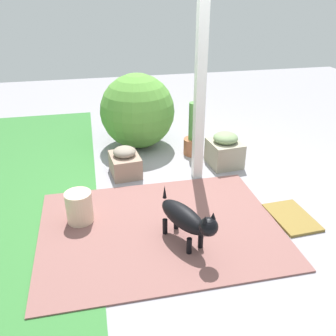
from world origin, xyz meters
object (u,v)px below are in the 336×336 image
(stone_planter_nearest, at_px, (225,150))
(ceramic_urn, at_px, (79,208))
(round_shrub, at_px, (137,111))
(doormat, at_px, (292,217))
(dog, at_px, (186,219))
(terracotta_pot_tall, at_px, (194,136))
(porch_pillar, at_px, (200,88))
(stone_planter_mid, at_px, (125,162))

(stone_planter_nearest, height_order, ceramic_urn, stone_planter_nearest)
(round_shrub, relative_size, doormat, 1.85)
(dog, height_order, ceramic_urn, dog)
(terracotta_pot_tall, bearing_deg, ceramic_urn, 130.99)
(porch_pillar, bearing_deg, doormat, -147.18)
(stone_planter_nearest, bearing_deg, stone_planter_mid, 89.85)
(stone_planter_nearest, relative_size, doormat, 0.81)
(round_shrub, height_order, doormat, round_shrub)
(porch_pillar, relative_size, ceramic_urn, 6.58)
(dog, bearing_deg, porch_pillar, -20.43)
(porch_pillar, height_order, doormat, porch_pillar)
(porch_pillar, xyz_separation_m, doormat, (-1.12, -0.72, -1.14))
(stone_planter_nearest, relative_size, stone_planter_mid, 0.99)
(porch_pillar, distance_m, terracotta_pot_tall, 1.12)
(stone_planter_nearest, distance_m, dog, 1.81)
(porch_pillar, xyz_separation_m, ceramic_urn, (-0.72, 1.46, -0.98))
(stone_planter_nearest, bearing_deg, dog, 148.64)
(dog, bearing_deg, doormat, -81.79)
(porch_pillar, xyz_separation_m, stone_planter_mid, (0.25, 0.89, -0.99))
(stone_planter_nearest, bearing_deg, porch_pillar, 118.16)
(terracotta_pot_tall, relative_size, dog, 1.07)
(round_shrub, distance_m, ceramic_urn, 2.09)
(stone_planter_mid, bearing_deg, doormat, -130.34)
(stone_planter_mid, height_order, terracotta_pot_tall, terracotta_pot_tall)
(round_shrub, distance_m, terracotta_pot_tall, 0.91)
(stone_planter_nearest, height_order, dog, dog)
(stone_planter_nearest, height_order, doormat, stone_planter_nearest)
(porch_pillar, relative_size, round_shrub, 2.12)
(round_shrub, distance_m, doormat, 2.68)
(stone_planter_mid, relative_size, ceramic_urn, 1.39)
(terracotta_pot_tall, distance_m, dog, 2.07)
(stone_planter_nearest, relative_size, ceramic_urn, 1.37)
(stone_planter_nearest, xyz_separation_m, ceramic_urn, (-0.96, 1.92, -0.04))
(stone_planter_mid, bearing_deg, dog, -165.25)
(stone_planter_mid, distance_m, dog, 1.60)
(stone_planter_mid, height_order, ceramic_urn, stone_planter_mid)
(stone_planter_mid, distance_m, terracotta_pot_tall, 1.12)
(dog, xyz_separation_m, ceramic_urn, (0.58, 0.98, -0.12))
(round_shrub, bearing_deg, terracotta_pot_tall, -122.53)
(terracotta_pot_tall, height_order, ceramic_urn, terracotta_pot_tall)
(ceramic_urn, bearing_deg, stone_planter_nearest, -63.34)
(stone_planter_mid, relative_size, round_shrub, 0.45)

